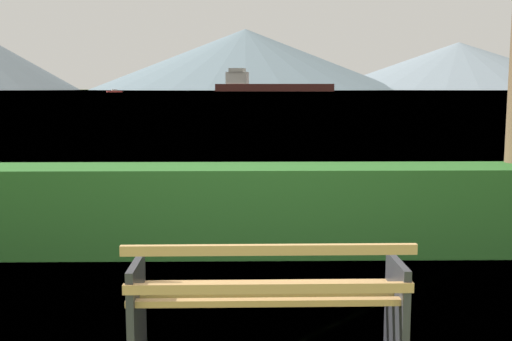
% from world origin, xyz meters
% --- Properties ---
extents(water_surface, '(620.00, 620.00, 0.00)m').
position_xyz_m(water_surface, '(0.00, 309.92, 0.00)').
color(water_surface, '#7A99A8').
rests_on(water_surface, ground_plane).
extents(park_bench, '(1.87, 0.58, 0.87)m').
position_xyz_m(park_bench, '(0.00, -0.06, 0.43)').
color(park_bench, tan).
rests_on(park_bench, ground_plane).
extents(hedge_row, '(13.83, 0.81, 0.98)m').
position_xyz_m(hedge_row, '(0.00, 2.77, 0.49)').
color(hedge_row, '#2D6B28').
rests_on(hedge_row, ground_plane).
extents(cargo_ship_large, '(61.26, 18.69, 11.86)m').
position_xyz_m(cargo_ship_large, '(10.19, 318.74, 3.32)').
color(cargo_ship_large, '#471E19').
rests_on(cargo_ship_large, water_surface).
extents(fishing_boat_near, '(6.54, 4.35, 1.16)m').
position_xyz_m(fishing_boat_near, '(-53.65, 252.80, 0.42)').
color(fishing_boat_near, '#B2332D').
rests_on(fishing_boat_near, water_surface).
extents(distant_hills, '(723.92, 315.25, 70.66)m').
position_xyz_m(distant_hills, '(-40.54, 568.28, 29.04)').
color(distant_hills, gray).
rests_on(distant_hills, ground_plane).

